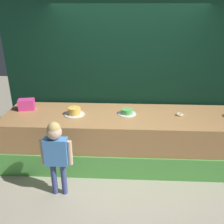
{
  "coord_description": "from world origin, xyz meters",
  "views": [
    {
      "loc": [
        -0.06,
        -3.09,
        2.43
      ],
      "look_at": [
        -0.23,
        0.31,
        0.99
      ],
      "focal_mm": 39.34,
      "sensor_mm": 36.0,
      "label": 1
    }
  ],
  "objects_px": {
    "child_figure": "(56,149)",
    "donut": "(180,114)",
    "cake_left": "(74,112)",
    "pink_box": "(27,104)",
    "cake_center": "(127,112)"
  },
  "relations": [
    {
      "from": "donut",
      "to": "cake_left",
      "type": "distance_m",
      "value": 1.68
    },
    {
      "from": "cake_left",
      "to": "donut",
      "type": "bearing_deg",
      "value": 1.67
    },
    {
      "from": "pink_box",
      "to": "donut",
      "type": "height_order",
      "value": "pink_box"
    },
    {
      "from": "cake_left",
      "to": "pink_box",
      "type": "bearing_deg",
      "value": 168.34
    },
    {
      "from": "child_figure",
      "to": "cake_left",
      "type": "height_order",
      "value": "child_figure"
    },
    {
      "from": "child_figure",
      "to": "pink_box",
      "type": "height_order",
      "value": "child_figure"
    },
    {
      "from": "child_figure",
      "to": "donut",
      "type": "relative_size",
      "value": 9.99
    },
    {
      "from": "pink_box",
      "to": "cake_center",
      "type": "distance_m",
      "value": 1.69
    },
    {
      "from": "child_figure",
      "to": "cake_left",
      "type": "relative_size",
      "value": 3.4
    },
    {
      "from": "cake_left",
      "to": "cake_center",
      "type": "xyz_separation_m",
      "value": [
        0.84,
        0.07,
        -0.02
      ]
    },
    {
      "from": "cake_left",
      "to": "cake_center",
      "type": "height_order",
      "value": "cake_left"
    },
    {
      "from": "child_figure",
      "to": "cake_center",
      "type": "distance_m",
      "value": 1.32
    },
    {
      "from": "child_figure",
      "to": "pink_box",
      "type": "xyz_separation_m",
      "value": [
        -0.75,
        1.02,
        0.22
      ]
    },
    {
      "from": "child_figure",
      "to": "cake_center",
      "type": "relative_size",
      "value": 3.74
    },
    {
      "from": "donut",
      "to": "cake_center",
      "type": "bearing_deg",
      "value": 178.86
    }
  ]
}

